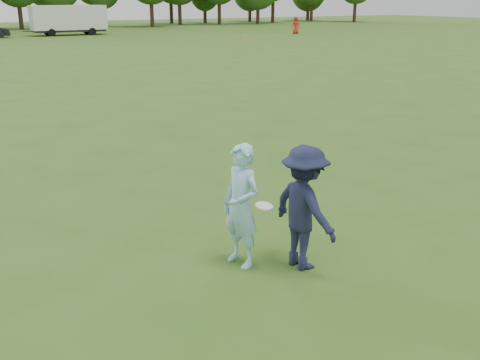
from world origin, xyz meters
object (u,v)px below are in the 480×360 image
(defender, at_px, (304,208))
(player_far_c, at_px, (296,25))
(thrower, at_px, (241,206))
(cargo_trailer, at_px, (69,19))
(field_cone, at_px, (241,37))

(defender, distance_m, player_far_c, 59.20)
(thrower, distance_m, cargo_trailer, 59.68)
(defender, height_order, cargo_trailer, cargo_trailer)
(thrower, relative_size, field_cone, 6.39)
(player_far_c, bearing_deg, thrower, 63.13)
(thrower, bearing_deg, cargo_trailer, 156.25)
(thrower, xyz_separation_m, player_far_c, (34.52, 48.12, 0.02))
(thrower, bearing_deg, player_far_c, 131.49)
(thrower, relative_size, defender, 1.00)
(defender, bearing_deg, thrower, 50.72)
(field_cone, bearing_deg, thrower, -119.57)
(defender, height_order, field_cone, defender)
(defender, bearing_deg, cargo_trailer, -15.35)
(player_far_c, distance_m, cargo_trailer, 25.51)
(player_far_c, bearing_deg, cargo_trailer, -15.49)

